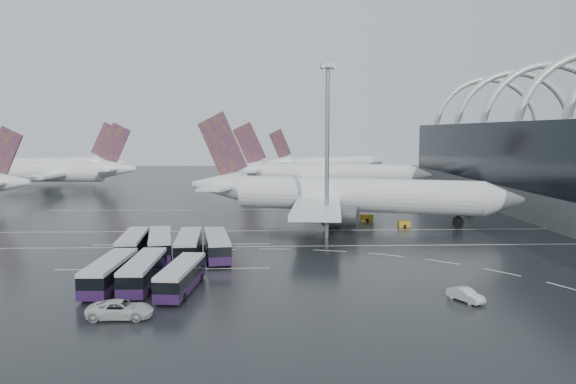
{
  "coord_description": "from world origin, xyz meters",
  "views": [
    {
      "loc": [
        -10.38,
        -88.23,
        17.81
      ],
      "look_at": [
        -6.63,
        12.36,
        7.0
      ],
      "focal_mm": 35.0,
      "sensor_mm": 36.0,
      "label": 1
    }
  ],
  "objects_px": {
    "jet_remote_far": "(57,166)",
    "gse_cart_belly_d": "(468,213)",
    "airliner_gate_b": "(324,175)",
    "bus_row_near_a": "(133,244)",
    "bus_row_far_b": "(143,271)",
    "gse_cart_belly_a": "(404,224)",
    "van_curve_c": "(466,295)",
    "van_curve_a": "(120,309)",
    "bus_row_near_b": "(160,244)",
    "bus_row_near_d": "(217,245)",
    "gse_cart_belly_c": "(367,218)",
    "jet_remote_mid": "(64,172)",
    "bus_row_far_a": "(110,272)",
    "airliner_main": "(340,195)",
    "bus_row_near_c": "(189,245)",
    "floodlight_mast": "(327,129)",
    "bus_row_far_c": "(181,276)",
    "airliner_gate_c": "(325,164)"
  },
  "relations": [
    {
      "from": "airliner_main",
      "to": "bus_row_far_c",
      "type": "distance_m",
      "value": 51.96
    },
    {
      "from": "airliner_main",
      "to": "gse_cart_belly_c",
      "type": "xyz_separation_m",
      "value": [
        5.87,
        2.67,
        -4.85
      ]
    },
    {
      "from": "bus_row_near_c",
      "to": "airliner_main",
      "type": "bearing_deg",
      "value": -44.33
    },
    {
      "from": "jet_remote_mid",
      "to": "jet_remote_far",
      "type": "bearing_deg",
      "value": -62.48
    },
    {
      "from": "gse_cart_belly_c",
      "to": "gse_cart_belly_d",
      "type": "bearing_deg",
      "value": 15.63
    },
    {
      "from": "van_curve_a",
      "to": "jet_remote_mid",
      "type": "bearing_deg",
      "value": 21.23
    },
    {
      "from": "bus_row_near_a",
      "to": "airliner_gate_b",
      "type": "bearing_deg",
      "value": -27.58
    },
    {
      "from": "jet_remote_far",
      "to": "gse_cart_belly_a",
      "type": "height_order",
      "value": "jet_remote_far"
    },
    {
      "from": "jet_remote_mid",
      "to": "airliner_gate_b",
      "type": "bearing_deg",
      "value": 175.0
    },
    {
      "from": "van_curve_c",
      "to": "gse_cart_belly_a",
      "type": "relative_size",
      "value": 1.95
    },
    {
      "from": "van_curve_a",
      "to": "gse_cart_belly_d",
      "type": "xyz_separation_m",
      "value": [
        56.97,
        64.23,
        -0.22
      ]
    },
    {
      "from": "bus_row_far_b",
      "to": "van_curve_c",
      "type": "relative_size",
      "value": 3.1
    },
    {
      "from": "bus_row_near_d",
      "to": "jet_remote_far",
      "type": "bearing_deg",
      "value": 19.85
    },
    {
      "from": "bus_row_near_b",
      "to": "gse_cart_belly_c",
      "type": "bearing_deg",
      "value": -59.06
    },
    {
      "from": "bus_row_near_d",
      "to": "bus_row_far_c",
      "type": "height_order",
      "value": "bus_row_near_d"
    },
    {
      "from": "van_curve_c",
      "to": "gse_cart_belly_c",
      "type": "distance_m",
      "value": 53.7
    },
    {
      "from": "airliner_gate_c",
      "to": "bus_row_far_b",
      "type": "bearing_deg",
      "value": -125.97
    },
    {
      "from": "airliner_gate_b",
      "to": "bus_row_near_c",
      "type": "height_order",
      "value": "airliner_gate_b"
    },
    {
      "from": "bus_row_far_b",
      "to": "floodlight_mast",
      "type": "bearing_deg",
      "value": -38.59
    },
    {
      "from": "airliner_main",
      "to": "bus_row_far_c",
      "type": "relative_size",
      "value": 4.98
    },
    {
      "from": "bus_row_near_d",
      "to": "airliner_main",
      "type": "bearing_deg",
      "value": -44.73
    },
    {
      "from": "bus_row_far_b",
      "to": "jet_remote_mid",
      "type": "bearing_deg",
      "value": 24.24
    },
    {
      "from": "floodlight_mast",
      "to": "bus_row_far_c",
      "type": "bearing_deg",
      "value": -121.85
    },
    {
      "from": "bus_row_far_b",
      "to": "gse_cart_belly_a",
      "type": "height_order",
      "value": "bus_row_far_b"
    },
    {
      "from": "jet_remote_far",
      "to": "gse_cart_belly_d",
      "type": "xyz_separation_m",
      "value": [
        117.76,
        -85.95,
        -4.87
      ]
    },
    {
      "from": "van_curve_a",
      "to": "van_curve_c",
      "type": "xyz_separation_m",
      "value": [
        35.03,
        4.14,
        -0.17
      ]
    },
    {
      "from": "bus_row_near_b",
      "to": "van_curve_c",
      "type": "xyz_separation_m",
      "value": [
        36.31,
        -22.9,
        -1.13
      ]
    },
    {
      "from": "bus_row_near_c",
      "to": "van_curve_c",
      "type": "xyz_separation_m",
      "value": [
        32.06,
        -21.65,
        -1.13
      ]
    },
    {
      "from": "bus_row_far_a",
      "to": "bus_row_near_a",
      "type": "bearing_deg",
      "value": 6.32
    },
    {
      "from": "bus_row_far_a",
      "to": "gse_cart_belly_a",
      "type": "distance_m",
      "value": 59.13
    },
    {
      "from": "bus_row_near_b",
      "to": "bus_row_far_b",
      "type": "bearing_deg",
      "value": 173.78
    },
    {
      "from": "airliner_main",
      "to": "van_curve_c",
      "type": "height_order",
      "value": "airliner_main"
    },
    {
      "from": "airliner_gate_b",
      "to": "jet_remote_far",
      "type": "height_order",
      "value": "jet_remote_far"
    },
    {
      "from": "bus_row_far_a",
      "to": "gse_cart_belly_c",
      "type": "height_order",
      "value": "bus_row_far_a"
    },
    {
      "from": "airliner_gate_c",
      "to": "gse_cart_belly_a",
      "type": "bearing_deg",
      "value": -111.78
    },
    {
      "from": "airliner_gate_b",
      "to": "bus_row_near_a",
      "type": "relative_size",
      "value": 4.45
    },
    {
      "from": "jet_remote_far",
      "to": "van_curve_a",
      "type": "height_order",
      "value": "jet_remote_far"
    },
    {
      "from": "airliner_main",
      "to": "gse_cart_belly_c",
      "type": "relative_size",
      "value": 26.44
    },
    {
      "from": "van_curve_a",
      "to": "gse_cart_belly_a",
      "type": "height_order",
      "value": "van_curve_a"
    },
    {
      "from": "bus_row_far_c",
      "to": "gse_cart_belly_d",
      "type": "bearing_deg",
      "value": -37.38
    },
    {
      "from": "bus_row_far_a",
      "to": "bus_row_far_b",
      "type": "distance_m",
      "value": 3.77
    },
    {
      "from": "jet_remote_far",
      "to": "bus_row_far_c",
      "type": "height_order",
      "value": "jet_remote_far"
    },
    {
      "from": "airliner_gate_b",
      "to": "bus_row_near_a",
      "type": "distance_m",
      "value": 92.06
    },
    {
      "from": "airliner_gate_c",
      "to": "bus_row_far_a",
      "type": "height_order",
      "value": "airliner_gate_c"
    },
    {
      "from": "bus_row_near_b",
      "to": "bus_row_near_d",
      "type": "bearing_deg",
      "value": -108.19
    },
    {
      "from": "bus_row_near_c",
      "to": "floodlight_mast",
      "type": "distance_m",
      "value": 30.83
    },
    {
      "from": "bus_row_near_d",
      "to": "jet_remote_mid",
      "type": "bearing_deg",
      "value": 21.08
    },
    {
      "from": "bus_row_near_c",
      "to": "van_curve_a",
      "type": "height_order",
      "value": "bus_row_near_c"
    },
    {
      "from": "bus_row_near_b",
      "to": "bus_row_near_c",
      "type": "bearing_deg",
      "value": -116.54
    },
    {
      "from": "bus_row_near_c",
      "to": "bus_row_far_a",
      "type": "bearing_deg",
      "value": 151.36
    }
  ]
}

